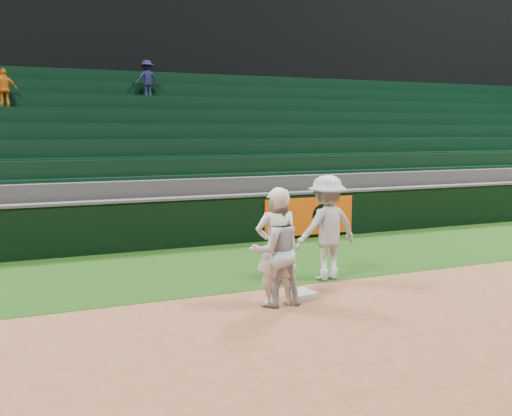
{
  "coord_description": "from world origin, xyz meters",
  "views": [
    {
      "loc": [
        -4.11,
        -8.34,
        2.86
      ],
      "look_at": [
        0.32,
        2.3,
        1.3
      ],
      "focal_mm": 40.0,
      "sensor_mm": 36.0,
      "label": 1
    }
  ],
  "objects_px": {
    "first_baseman": "(277,247)",
    "base_coach": "(327,228)",
    "first_base": "(301,294)",
    "baserunner": "(276,251)"
  },
  "relations": [
    {
      "from": "first_base",
      "to": "first_baseman",
      "type": "relative_size",
      "value": 0.22
    },
    {
      "from": "first_base",
      "to": "first_baseman",
      "type": "height_order",
      "value": "first_baseman"
    },
    {
      "from": "first_baseman",
      "to": "base_coach",
      "type": "height_order",
      "value": "base_coach"
    },
    {
      "from": "first_base",
      "to": "base_coach",
      "type": "height_order",
      "value": "base_coach"
    },
    {
      "from": "first_baseman",
      "to": "first_base",
      "type": "bearing_deg",
      "value": -150.15
    },
    {
      "from": "first_base",
      "to": "baserunner",
      "type": "xyz_separation_m",
      "value": [
        -0.61,
        -0.25,
        0.86
      ]
    },
    {
      "from": "baserunner",
      "to": "base_coach",
      "type": "xyz_separation_m",
      "value": [
        1.6,
        1.12,
        0.11
      ]
    },
    {
      "from": "baserunner",
      "to": "first_baseman",
      "type": "bearing_deg",
      "value": 92.58
    },
    {
      "from": "baserunner",
      "to": "base_coach",
      "type": "bearing_deg",
      "value": -144.4
    },
    {
      "from": "first_base",
      "to": "base_coach",
      "type": "distance_m",
      "value": 1.64
    }
  ]
}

